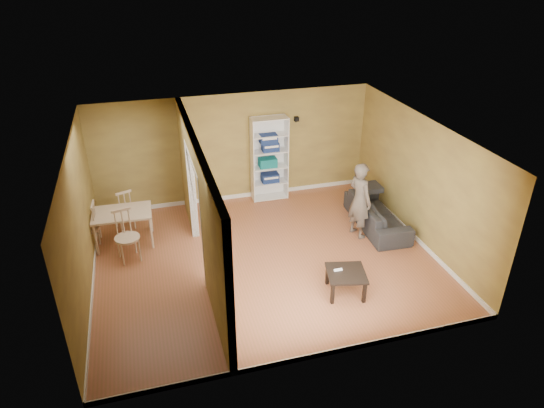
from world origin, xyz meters
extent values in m
plane|color=#A55A3D|center=(0.00, 0.00, 0.00)|extent=(6.50, 6.50, 0.00)
plane|color=white|center=(0.00, 0.00, 2.60)|extent=(6.50, 6.50, 0.00)
plane|color=#A79242|center=(0.00, 2.75, 1.30)|extent=(6.50, 0.00, 6.50)
plane|color=#A79242|center=(0.00, -2.75, 1.30)|extent=(6.50, 0.00, 6.50)
plane|color=#A79242|center=(-3.25, 0.00, 1.30)|extent=(0.00, 5.50, 5.50)
plane|color=#A79242|center=(3.25, 0.00, 1.30)|extent=(0.00, 5.50, 5.50)
cube|color=black|center=(1.50, 2.69, 1.90)|extent=(0.10, 0.10, 0.10)
imported|color=black|center=(2.70, 0.58, 0.39)|extent=(2.08, 0.98, 0.78)
imported|color=slate|center=(2.14, 0.36, 0.97)|extent=(0.83, 0.73, 1.94)
cube|color=white|center=(0.38, 2.56, 1.02)|extent=(0.02, 0.38, 2.04)
cube|color=white|center=(1.22, 2.56, 1.02)|extent=(0.02, 0.38, 2.04)
cube|color=white|center=(0.80, 2.73, 1.02)|extent=(0.86, 0.02, 2.04)
cube|color=white|center=(0.80, 2.56, 0.02)|extent=(0.82, 0.38, 0.02)
cube|color=white|center=(0.80, 2.56, 0.42)|extent=(0.82, 0.38, 0.02)
cube|color=white|center=(0.80, 2.56, 0.82)|extent=(0.82, 0.38, 0.02)
cube|color=white|center=(0.80, 2.56, 1.22)|extent=(0.82, 0.38, 0.02)
cube|color=white|center=(0.80, 2.56, 1.62)|extent=(0.82, 0.38, 0.02)
cube|color=white|center=(0.80, 2.56, 2.02)|extent=(0.82, 0.38, 0.02)
cube|color=navy|center=(0.81, 2.56, 0.54)|extent=(0.41, 0.27, 0.21)
cube|color=#145C5E|center=(0.76, 2.56, 0.94)|extent=(0.42, 0.27, 0.21)
cube|color=navy|center=(0.82, 2.56, 1.33)|extent=(0.39, 0.25, 0.20)
cube|color=navy|center=(0.78, 2.56, 1.54)|extent=(0.40, 0.26, 0.21)
cube|color=black|center=(1.10, -1.41, 0.42)|extent=(0.66, 0.66, 0.04)
cube|color=black|center=(0.82, -1.69, 0.20)|extent=(0.06, 0.06, 0.40)
cube|color=black|center=(1.37, -1.69, 0.20)|extent=(0.06, 0.06, 0.40)
cube|color=black|center=(0.82, -1.14, 0.20)|extent=(0.06, 0.06, 0.40)
cube|color=black|center=(1.37, -1.14, 0.20)|extent=(0.06, 0.06, 0.40)
cube|color=white|center=(0.98, -1.32, 0.46)|extent=(0.15, 0.04, 0.03)
cube|color=beige|center=(-2.64, 1.37, 0.71)|extent=(1.17, 0.78, 0.04)
cylinder|color=beige|center=(-3.17, 1.02, 0.35)|extent=(0.05, 0.05, 0.69)
cylinder|color=beige|center=(-2.10, 1.02, 0.35)|extent=(0.05, 0.05, 0.69)
cylinder|color=beige|center=(-3.17, 1.71, 0.35)|extent=(0.05, 0.05, 0.69)
cylinder|color=beige|center=(-2.10, 1.71, 0.35)|extent=(0.05, 0.05, 0.69)
camera|label=1|loc=(-2.03, -7.71, 5.46)|focal=32.00mm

